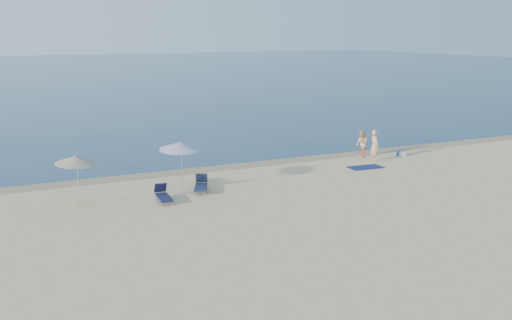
{
  "coord_description": "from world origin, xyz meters",
  "views": [
    {
      "loc": [
        -17.66,
        -11.65,
        7.35
      ],
      "look_at": [
        -3.63,
        16.0,
        1.0
      ],
      "focal_mm": 45.0,
      "sensor_mm": 36.0,
      "label": 1
    }
  ],
  "objects": [
    {
      "name": "blue_cooler",
      "position": [
        6.76,
        17.64,
        0.15
      ],
      "size": [
        0.49,
        0.43,
        0.3
      ],
      "primitive_type": "cube",
      "rotation": [
        0.0,
        0.0,
        -0.38
      ],
      "color": "#1B5096",
      "rests_on": "ground"
    },
    {
      "name": "person_left",
      "position": [
        4.42,
        17.05,
        0.9
      ],
      "size": [
        0.51,
        0.7,
        1.8
      ],
      "primitive_type": "imported",
      "rotation": [
        0.0,
        0.0,
        1.45
      ],
      "color": "tan",
      "rests_on": "ground"
    },
    {
      "name": "person_right",
      "position": [
        4.48,
        18.34,
        0.78
      ],
      "size": [
        0.69,
        0.83,
        1.57
      ],
      "primitive_type": "imported",
      "rotation": [
        0.0,
        0.0,
        -1.7
      ],
      "color": "tan",
      "rests_on": "ground"
    },
    {
      "name": "beach_towel",
      "position": [
        2.93,
        15.85,
        0.02
      ],
      "size": [
        1.94,
        1.16,
        0.03
      ],
      "primitive_type": "cube",
      "rotation": [
        0.0,
        0.0,
        -0.07
      ],
      "color": "#0E1749",
      "rests_on": "ground"
    },
    {
      "name": "wet_sand_strip",
      "position": [
        0.0,
        19.4,
        0.0
      ],
      "size": [
        240.0,
        1.6,
        0.0
      ],
      "primitive_type": "cube",
      "color": "#847254",
      "rests_on": "ground"
    },
    {
      "name": "sea",
      "position": [
        0.0,
        100.0,
        0.0
      ],
      "size": [
        240.0,
        160.0,
        0.01
      ],
      "primitive_type": "cube",
      "color": "#0C2849",
      "rests_on": "ground"
    },
    {
      "name": "white_bag",
      "position": [
        6.73,
        17.44,
        0.14
      ],
      "size": [
        0.41,
        0.39,
        0.28
      ],
      "primitive_type": "cube",
      "rotation": [
        0.0,
        0.0,
        -0.4
      ],
      "color": "white",
      "rests_on": "ground"
    },
    {
      "name": "umbrella_far",
      "position": [
        -12.54,
        15.11,
        1.99
      ],
      "size": [
        2.14,
        2.15,
        2.28
      ],
      "rotation": [
        0.0,
        0.0,
        0.3
      ],
      "color": "silver",
      "rests_on": "ground"
    },
    {
      "name": "lounger_right",
      "position": [
        -6.95,
        15.08,
        0.27
      ],
      "size": [
        1.21,
        1.75,
        0.74
      ],
      "rotation": [
        0.0,
        0.0,
        -0.44
      ],
      "color": "#151F3B",
      "rests_on": "ground"
    },
    {
      "name": "umbrella_near",
      "position": [
        -7.76,
        15.54,
        2.12
      ],
      "size": [
        2.28,
        2.3,
        2.43
      ],
      "rotation": [
        0.0,
        0.0,
        -0.25
      ],
      "color": "silver",
      "rests_on": "ground"
    },
    {
      "name": "lounger_left",
      "position": [
        -9.08,
        14.17,
        0.26
      ],
      "size": [
        0.73,
        1.67,
        0.71
      ],
      "rotation": [
        0.0,
        0.0,
        -0.13
      ],
      "color": "#141737",
      "rests_on": "ground"
    }
  ]
}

